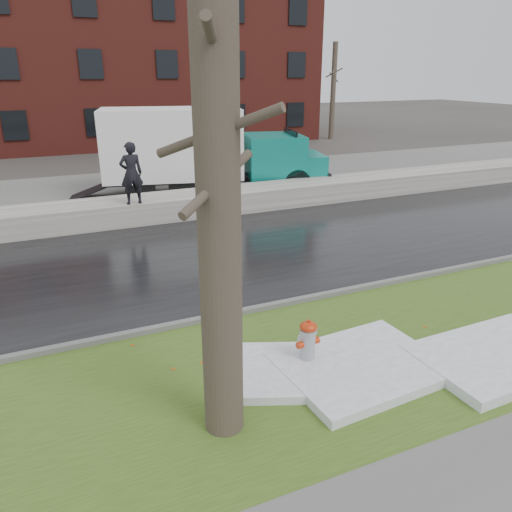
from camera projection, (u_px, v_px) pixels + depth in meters
name	position (u px, v px, depth m)	size (l,w,h in m)	color
ground	(285.00, 333.00, 9.53)	(120.00, 120.00, 0.00)	#47423D
verge	(319.00, 365.00, 8.46)	(60.00, 4.50, 0.04)	#33521B
road	(209.00, 256.00, 13.38)	(60.00, 7.00, 0.03)	black
parking_lot	(142.00, 191.00, 20.65)	(60.00, 9.00, 0.03)	slate
curb	(263.00, 308.00, 10.36)	(60.00, 0.15, 0.14)	slate
snowbank	(168.00, 207.00, 16.84)	(60.00, 1.60, 0.75)	beige
brick_building	(113.00, 65.00, 34.20)	(26.00, 12.00, 10.00)	maroon
bg_tree_right	(333.00, 90.00, 34.98)	(1.40, 1.62, 6.50)	brown
fire_hydrant	(308.00, 342.00, 8.24)	(0.42, 0.37, 0.87)	#A3A6AA
tree	(218.00, 189.00, 5.83)	(1.21, 1.39, 6.71)	brown
box_truck	(200.00, 150.00, 19.50)	(10.16, 4.22, 3.36)	black
worker	(131.00, 173.00, 15.39)	(0.70, 0.46, 1.93)	black
snow_patch_near	(361.00, 366.00, 8.25)	(2.60, 2.00, 0.16)	white
snow_patch_far	(291.00, 371.00, 8.14)	(2.20, 1.60, 0.14)	white
snow_patch_side	(498.00, 356.00, 8.52)	(2.80, 1.80, 0.18)	white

